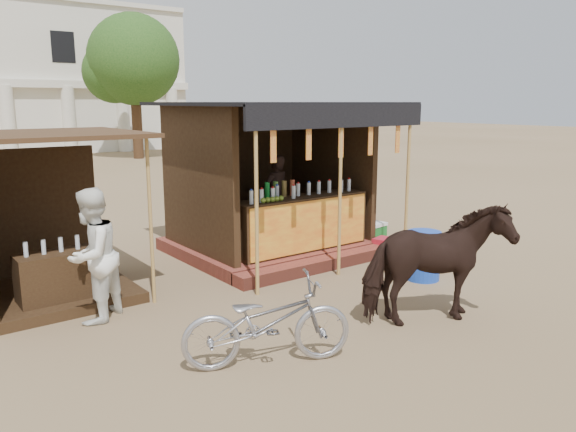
# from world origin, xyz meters

# --- Properties ---
(ground) EXTENTS (120.00, 120.00, 0.00)m
(ground) POSITION_xyz_m (0.00, 0.00, 0.00)
(ground) COLOR #846B4C
(ground) RESTS_ON ground
(main_stall) EXTENTS (3.60, 3.61, 2.78)m
(main_stall) POSITION_xyz_m (1.01, 3.36, 1.02)
(main_stall) COLOR brown
(main_stall) RESTS_ON ground
(secondary_stall) EXTENTS (2.40, 2.40, 2.38)m
(secondary_stall) POSITION_xyz_m (-3.17, 3.24, 0.85)
(secondary_stall) COLOR #352413
(secondary_stall) RESTS_ON ground
(cow) EXTENTS (2.01, 1.41, 1.55)m
(cow) POSITION_xyz_m (0.59, -0.70, 0.77)
(cow) COLOR black
(cow) RESTS_ON ground
(motorbike) EXTENTS (1.93, 1.31, 0.96)m
(motorbike) POSITION_xyz_m (-1.76, -0.37, 0.48)
(motorbike) COLOR #9B9CA4
(motorbike) RESTS_ON ground
(bystander) EXTENTS (1.07, 1.04, 1.73)m
(bystander) POSITION_xyz_m (-2.82, 2.00, 0.87)
(bystander) COLOR white
(bystander) RESTS_ON ground
(blue_barrel) EXTENTS (0.66, 0.66, 0.78)m
(blue_barrel) POSITION_xyz_m (1.92, 0.58, 0.39)
(blue_barrel) COLOR #1840B7
(blue_barrel) RESTS_ON ground
(red_crate) EXTENTS (0.46, 0.47, 0.29)m
(red_crate) POSITION_xyz_m (2.58, 2.00, 0.15)
(red_crate) COLOR maroon
(red_crate) RESTS_ON ground
(cooler) EXTENTS (0.69, 0.52, 0.46)m
(cooler) POSITION_xyz_m (2.74, 2.60, 0.23)
(cooler) COLOR #186F26
(cooler) RESTS_ON ground
(tree) EXTENTS (4.50, 4.40, 7.00)m
(tree) POSITION_xyz_m (5.81, 22.14, 4.63)
(tree) COLOR #382314
(tree) RESTS_ON ground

